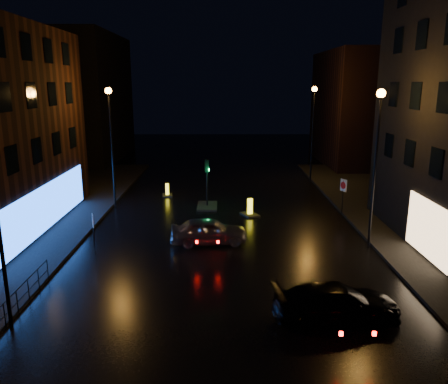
{
  "coord_description": "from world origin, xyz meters",
  "views": [
    {
      "loc": [
        -0.16,
        -16.22,
        8.64
      ],
      "look_at": [
        -0.03,
        7.17,
        2.8
      ],
      "focal_mm": 35.0,
      "sensor_mm": 36.0,
      "label": 1
    }
  ],
  "objects": [
    {
      "name": "building_far_left",
      "position": [
        -16.0,
        35.0,
        7.0
      ],
      "size": [
        8.0,
        16.0,
        14.0
      ],
      "primitive_type": "cube",
      "color": "black",
      "rests_on": "ground"
    },
    {
      "name": "building_far_right",
      "position": [
        15.0,
        32.0,
        6.0
      ],
      "size": [
        8.0,
        14.0,
        12.0
      ],
      "primitive_type": "cube",
      "color": "black",
      "rests_on": "ground"
    },
    {
      "name": "street_lamp_rfar",
      "position": [
        7.8,
        22.0,
        5.56
      ],
      "size": [
        0.44,
        0.44,
        8.37
      ],
      "color": "black",
      "rests_on": "ground"
    },
    {
      "name": "road_sign_left",
      "position": [
        -6.86,
        5.43,
        1.54
      ],
      "size": [
        0.21,
        0.48,
        2.06
      ],
      "rotation": [
        0.0,
        0.0,
        0.35
      ],
      "color": "black",
      "rests_on": "ground"
    },
    {
      "name": "street_lamp_lfar",
      "position": [
        -7.8,
        14.0,
        5.56
      ],
      "size": [
        0.44,
        0.44,
        8.37
      ],
      "color": "black",
      "rests_on": "ground"
    },
    {
      "name": "road_sign_right",
      "position": [
        7.9,
        11.79,
        1.88
      ],
      "size": [
        0.29,
        0.58,
        2.5
      ],
      "rotation": [
        0.0,
        0.0,
        3.56
      ],
      "color": "black",
      "rests_on": "ground"
    },
    {
      "name": "traffic_signal",
      "position": [
        -1.2,
        14.0,
        0.5
      ],
      "size": [
        1.4,
        2.4,
        3.45
      ],
      "color": "black",
      "rests_on": "ground"
    },
    {
      "name": "street_lamp_rnear",
      "position": [
        7.8,
        6.0,
        5.56
      ],
      "size": [
        0.44,
        0.44,
        8.37
      ],
      "color": "black",
      "rests_on": "ground"
    },
    {
      "name": "silver_hatchback",
      "position": [
        -0.87,
        6.61,
        0.72
      ],
      "size": [
        4.36,
        2.05,
        1.44
      ],
      "primitive_type": "imported",
      "rotation": [
        0.0,
        0.0,
        1.65
      ],
      "color": "#ABACB3",
      "rests_on": "ground"
    },
    {
      "name": "guard_railing",
      "position": [
        -8.0,
        -1.0,
        0.74
      ],
      "size": [
        0.05,
        6.04,
        1.0
      ],
      "color": "black",
      "rests_on": "ground"
    },
    {
      "name": "ground",
      "position": [
        0.0,
        0.0,
        0.0
      ],
      "size": [
        120.0,
        120.0,
        0.0
      ],
      "primitive_type": "plane",
      "color": "black",
      "rests_on": "ground"
    },
    {
      "name": "dark_sedan",
      "position": [
        4.12,
        -1.46,
        0.69
      ],
      "size": [
        4.96,
        2.48,
        1.38
      ],
      "primitive_type": "imported",
      "rotation": [
        0.0,
        0.0,
        1.69
      ],
      "color": "black",
      "rests_on": "ground"
    },
    {
      "name": "bollard_far",
      "position": [
        -4.45,
        17.16,
        0.22
      ],
      "size": [
        0.91,
        1.24,
        1.0
      ],
      "rotation": [
        0.0,
        0.0,
        0.14
      ],
      "color": "black",
      "rests_on": "ground"
    },
    {
      "name": "bollard_near",
      "position": [
        1.73,
        11.89,
        0.25
      ],
      "size": [
        1.36,
        1.58,
        1.16
      ],
      "rotation": [
        0.0,
        0.0,
        0.43
      ],
      "color": "black",
      "rests_on": "ground"
    }
  ]
}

